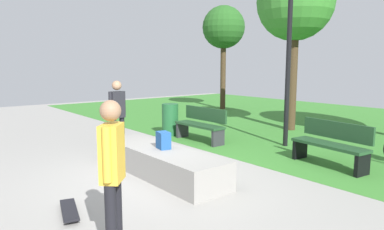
{
  "coord_description": "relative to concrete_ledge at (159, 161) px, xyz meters",
  "views": [
    {
      "loc": [
        5.24,
        -3.48,
        2.05
      ],
      "look_at": [
        -0.16,
        0.9,
        1.06
      ],
      "focal_mm": 32.78,
      "sensor_mm": 36.0,
      "label": 1
    }
  ],
  "objects": [
    {
      "name": "ground_plane",
      "position": [
        0.16,
        -0.1,
        -0.25
      ],
      "size": [
        28.0,
        28.0,
        0.0
      ],
      "primitive_type": "plane",
      "color": "gray"
    },
    {
      "name": "grass_lawn",
      "position": [
        0.16,
        7.88,
        -0.25
      ],
      "size": [
        26.6,
        12.03,
        0.01
      ],
      "primitive_type": "cube",
      "color": "#387A2D",
      "rests_on": "ground_plane"
    },
    {
      "name": "concrete_ledge",
      "position": [
        0.0,
        0.0,
        0.0
      ],
      "size": [
        3.17,
        0.89,
        0.5
      ],
      "primitive_type": "cube",
      "color": "gray",
      "rests_on": "ground_plane"
    },
    {
      "name": "backpack_on_ledge",
      "position": [
        0.08,
        0.04,
        0.41
      ],
      "size": [
        0.31,
        0.25,
        0.32
      ],
      "primitive_type": "cube",
      "rotation": [
        0.0,
        0.0,
        2.94
      ],
      "color": "#1E4C8C",
      "rests_on": "concrete_ledge"
    },
    {
      "name": "skater_performing_trick",
      "position": [
        2.07,
        -1.97,
        0.74
      ],
      "size": [
        0.37,
        0.36,
        1.7
      ],
      "color": "black",
      "rests_on": "ground_plane"
    },
    {
      "name": "skater_watching",
      "position": [
        -2.07,
        0.2,
        0.74
      ],
      "size": [
        0.22,
        0.43,
        1.7
      ],
      "color": "black",
      "rests_on": "ground_plane"
    },
    {
      "name": "skateboard_by_ledge",
      "position": [
        0.75,
        -2.0,
        -0.19
      ],
      "size": [
        0.82,
        0.4,
        0.08
      ],
      "color": "black",
      "rests_on": "ground_plane"
    },
    {
      "name": "park_bench_center_lawn",
      "position": [
        -1.72,
        2.51,
        0.23
      ],
      "size": [
        1.61,
        0.49,
        0.91
      ],
      "color": "#1E4223",
      "rests_on": "ground_plane"
    },
    {
      "name": "park_bench_by_oak",
      "position": [
        1.77,
        3.02,
        0.23
      ],
      "size": [
        1.65,
        0.66,
        0.91
      ],
      "color": "#1E4223",
      "rests_on": "ground_plane"
    },
    {
      "name": "tree_slender_maple",
      "position": [
        -6.46,
        7.9,
        3.47
      ],
      "size": [
        1.95,
        1.95,
        4.75
      ],
      "color": "#42301E",
      "rests_on": "grass_lawn"
    },
    {
      "name": "tree_young_birch",
      "position": [
        -1.21,
        5.84,
        3.67
      ],
      "size": [
        2.35,
        2.35,
        5.15
      ],
      "color": "#42301E",
      "rests_on": "grass_lawn"
    },
    {
      "name": "lamp_post",
      "position": [
        0.08,
        3.82,
        2.66
      ],
      "size": [
        0.28,
        0.28,
        4.88
      ],
      "color": "black",
      "rests_on": "ground_plane"
    },
    {
      "name": "trash_bin",
      "position": [
        -2.93,
        2.34,
        0.21
      ],
      "size": [
        0.48,
        0.48,
        0.93
      ],
      "primitive_type": "cylinder",
      "color": "#1E592D",
      "rests_on": "ground_plane"
    }
  ]
}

